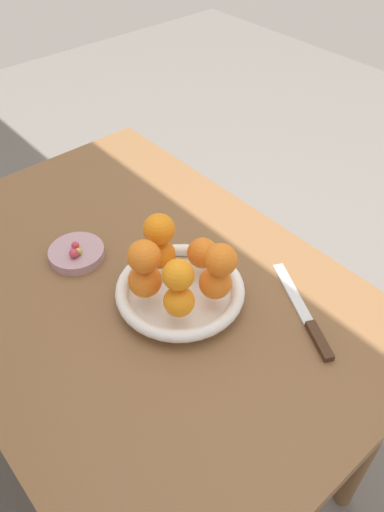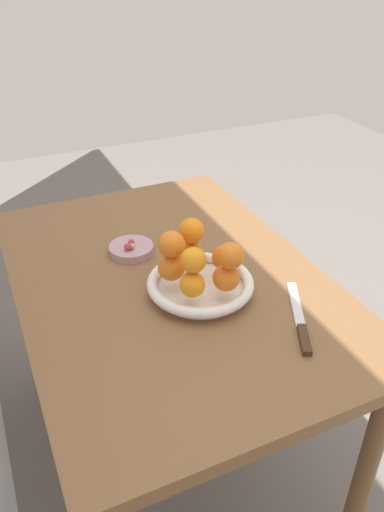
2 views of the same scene
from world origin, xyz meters
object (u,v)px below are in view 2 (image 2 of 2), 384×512
at_px(fruit_bowl, 200,285).
at_px(orange_5, 191,231).
at_px(orange_8, 172,244).
at_px(orange_2, 191,285).
at_px(orange_3, 226,278).
at_px(orange_7, 231,256).
at_px(candy_ball_2, 132,246).
at_px(candy_dish, 131,249).
at_px(knife, 300,322).
at_px(candy_ball_3, 131,247).
at_px(orange_6, 193,260).
at_px(orange_1, 171,267).
at_px(candy_ball_0, 131,242).
at_px(orange_0, 191,253).
at_px(orange_4, 225,258).
at_px(dining_table, 169,302).
at_px(candy_ball_1, 128,247).

bearing_deg(fruit_bowl, orange_5, -7.59).
bearing_deg(orange_8, fruit_bowl, -112.90).
xyz_separation_m(orange_2, orange_3, (-0.01, -0.08, 0.00)).
height_order(orange_7, candy_ball_2, orange_7).
relative_size(candy_dish, orange_5, 1.92).
xyz_separation_m(orange_7, knife, (-0.13, -0.11, -0.13)).
bearing_deg(candy_ball_3, orange_6, -167.46).
relative_size(fruit_bowl, orange_8, 4.11).
distance_m(orange_1, candy_ball_0, 0.23).
relative_size(orange_2, knife, 0.25).
xyz_separation_m(orange_8, knife, (-0.23, -0.22, -0.13)).
bearing_deg(orange_7, orange_1, 46.69).
relative_size(orange_1, orange_6, 1.11).
distance_m(orange_0, orange_6, 0.14).
xyz_separation_m(orange_0, orange_4, (-0.05, -0.07, 0.00)).
xyz_separation_m(dining_table, knife, (-0.31, -0.20, 0.09)).
height_order(candy_ball_0, knife, candy_ball_0).
distance_m(orange_0, orange_4, 0.09).
distance_m(dining_table, orange_5, 0.23).
bearing_deg(knife, orange_3, 39.90).
height_order(orange_4, candy_ball_0, orange_4).
height_order(orange_0, orange_6, orange_6).
bearing_deg(candy_ball_2, candy_ball_1, 97.74).
distance_m(candy_dish, orange_8, 0.26).
relative_size(candy_dish, candy_ball_3, 8.65).
xyz_separation_m(orange_1, orange_5, (0.05, -0.07, 0.06)).
xyz_separation_m(candy_dish, orange_4, (-0.23, -0.17, 0.06)).
bearing_deg(orange_7, orange_3, 33.78).
relative_size(orange_4, orange_6, 1.08).
bearing_deg(fruit_bowl, candy_dish, 21.22).
distance_m(orange_0, candy_ball_3, 0.20).
bearing_deg(knife, candy_ball_0, 28.55).
distance_m(orange_6, orange_8, 0.08).
bearing_deg(orange_2, knife, -126.79).
xyz_separation_m(orange_4, candy_ball_2, (0.21, 0.17, -0.04)).
xyz_separation_m(candy_ball_0, candy_ball_1, (-0.02, 0.02, 0.00)).
height_order(orange_8, knife, orange_8).
height_order(fruit_bowl, orange_1, orange_1).
bearing_deg(fruit_bowl, orange_6, 138.68).
height_order(candy_ball_2, knife, candy_ball_2).
bearing_deg(orange_4, candy_ball_1, 40.90).
height_order(fruit_bowl, candy_dish, fruit_bowl).
bearing_deg(orange_2, orange_1, 11.07).
relative_size(orange_1, candy_ball_3, 4.67).
height_order(fruit_bowl, candy_ball_1, candy_ball_1).
height_order(candy_dish, candy_ball_3, candy_ball_3).
height_order(dining_table, orange_2, orange_2).
bearing_deg(candy_ball_2, dining_table, -157.75).
bearing_deg(orange_2, fruit_bowl, -42.08).
bearing_deg(candy_ball_3, knife, -149.54).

